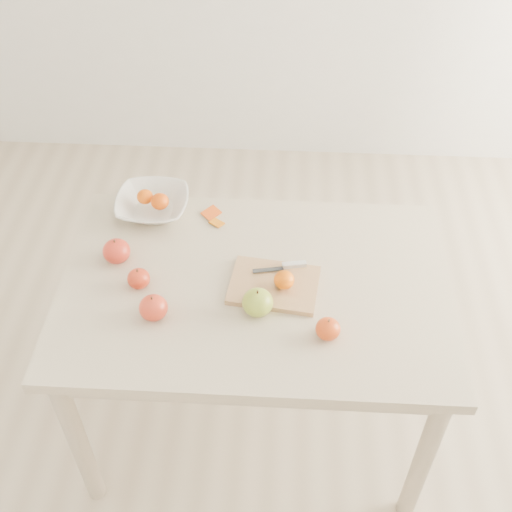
{
  "coord_description": "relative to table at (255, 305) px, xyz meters",
  "views": [
    {
      "loc": [
        0.08,
        -1.33,
        2.19
      ],
      "look_at": [
        0.0,
        0.05,
        0.82
      ],
      "focal_mm": 45.0,
      "sensor_mm": 36.0,
      "label": 1
    }
  ],
  "objects": [
    {
      "name": "apple_red_a",
      "position": [
        -0.44,
        0.08,
        0.14
      ],
      "size": [
        0.09,
        0.09,
        0.08
      ],
      "primitive_type": "ellipsoid",
      "color": "maroon",
      "rests_on": "table"
    },
    {
      "name": "orange_peel_b",
      "position": [
        -0.14,
        0.27,
        0.1
      ],
      "size": [
        0.06,
        0.05,
        0.01
      ],
      "primitive_type": "cube",
      "rotation": [
        -0.14,
        0.0,
        -0.59
      ],
      "color": "#D06C0E",
      "rests_on": "table"
    },
    {
      "name": "apple_red_e",
      "position": [
        0.22,
        -0.19,
        0.13
      ],
      "size": [
        0.07,
        0.07,
        0.06
      ],
      "primitive_type": "ellipsoid",
      "color": "#A5210D",
      "rests_on": "table"
    },
    {
      "name": "apple_red_b",
      "position": [
        -0.35,
        -0.03,
        0.13
      ],
      "size": [
        0.07,
        0.07,
        0.06
      ],
      "primitive_type": "ellipsoid",
      "color": "#980E0E",
      "rests_on": "table"
    },
    {
      "name": "paring_knife",
      "position": [
        0.1,
        0.06,
        0.12
      ],
      "size": [
        0.17,
        0.06,
        0.01
      ],
      "color": "silver",
      "rests_on": "cutting_board"
    },
    {
      "name": "room_walls",
      "position": [
        0.04,
        0.0,
        0.96
      ],
      "size": [
        3.5,
        3.5,
        3.5
      ],
      "color": "white",
      "rests_on": "ground"
    },
    {
      "name": "orange_peel_a",
      "position": [
        -0.17,
        0.31,
        0.1
      ],
      "size": [
        0.07,
        0.07,
        0.01
      ],
      "primitive_type": "cube",
      "rotation": [
        0.21,
        0.0,
        0.87
      ],
      "color": "#C5440D",
      "rests_on": "table"
    },
    {
      "name": "table",
      "position": [
        0.0,
        0.0,
        0.0
      ],
      "size": [
        1.2,
        0.8,
        0.75
      ],
      "color": "beige",
      "rests_on": "ground"
    },
    {
      "name": "fruit_bowl",
      "position": [
        -0.37,
        0.32,
        0.13
      ],
      "size": [
        0.25,
        0.25,
        0.06
      ],
      "primitive_type": "imported",
      "color": "white",
      "rests_on": "table"
    },
    {
      "name": "board_tangerine",
      "position": [
        0.09,
        -0.02,
        0.14
      ],
      "size": [
        0.06,
        0.06,
        0.05
      ],
      "primitive_type": "ellipsoid",
      "color": "#E16307",
      "rests_on": "cutting_board"
    },
    {
      "name": "cutting_board",
      "position": [
        0.06,
        -0.01,
        0.11
      ],
      "size": [
        0.29,
        0.23,
        0.02
      ],
      "primitive_type": "cube",
      "rotation": [
        0.0,
        0.0,
        -0.13
      ],
      "color": "tan",
      "rests_on": "table"
    },
    {
      "name": "apple_green",
      "position": [
        0.01,
        -0.11,
        0.14
      ],
      "size": [
        0.09,
        0.09,
        0.08
      ],
      "primitive_type": "ellipsoid",
      "color": "olive",
      "rests_on": "table"
    },
    {
      "name": "apple_red_c",
      "position": [
        -0.28,
        -0.14,
        0.14
      ],
      "size": [
        0.08,
        0.08,
        0.08
      ],
      "primitive_type": "ellipsoid",
      "color": "maroon",
      "rests_on": "table"
    },
    {
      "name": "ground",
      "position": [
        0.0,
        0.0,
        -0.65
      ],
      "size": [
        3.5,
        3.5,
        0.0
      ],
      "primitive_type": "plane",
      "color": "#C6B293",
      "rests_on": "ground"
    },
    {
      "name": "bowl_tangerine_far",
      "position": [
        -0.34,
        0.3,
        0.16
      ],
      "size": [
        0.06,
        0.06,
        0.05
      ],
      "primitive_type": "ellipsoid",
      "color": "#DE3C07",
      "rests_on": "fruit_bowl"
    },
    {
      "name": "bowl_tangerine_near",
      "position": [
        -0.39,
        0.33,
        0.16
      ],
      "size": [
        0.06,
        0.06,
        0.05
      ],
      "primitive_type": "ellipsoid",
      "color": "orange",
      "rests_on": "fruit_bowl"
    }
  ]
}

